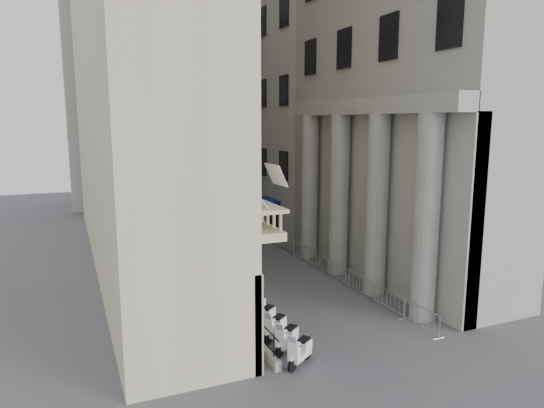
# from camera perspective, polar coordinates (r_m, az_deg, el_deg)

# --- Properties ---
(ground) EXTENTS (120.00, 120.00, 0.00)m
(ground) POSITION_cam_1_polar(r_m,az_deg,el_deg) (18.99, 19.07, -21.08)
(ground) COLOR #555457
(ground) RESTS_ON ground
(left_building) EXTENTS (5.00, 36.00, 34.00)m
(left_building) POSITION_cam_1_polar(r_m,az_deg,el_deg) (34.89, -17.45, 21.56)
(left_building) COLOR beige
(left_building) RESTS_ON ground
(far_building) EXTENTS (22.00, 10.00, 30.00)m
(far_building) POSITION_cam_1_polar(r_m,az_deg,el_deg) (61.18, -12.70, 14.53)
(far_building) COLOR beige
(far_building) RESTS_ON ground
(iron_fence) EXTENTS (0.30, 28.00, 1.40)m
(iron_fence) POSITION_cam_1_polar(r_m,az_deg,el_deg) (32.14, -9.44, -7.76)
(iron_fence) COLOR black
(iron_fence) RESTS_ON ground
(blue_awning) EXTENTS (1.60, 3.00, 3.00)m
(blue_awning) POSITION_cam_1_polar(r_m,az_deg,el_deg) (42.02, -0.80, -3.49)
(blue_awning) COLOR navy
(blue_awning) RESTS_ON ground
(flag) EXTENTS (1.00, 1.40, 8.20)m
(flag) POSITION_cam_1_polar(r_m,az_deg,el_deg) (20.73, 0.44, -17.77)
(flag) COLOR #9E0C11
(flag) RESTS_ON ground
(scooter_0) EXTENTS (1.47, 1.26, 1.50)m
(scooter_0) POSITION_cam_1_polar(r_m,az_deg,el_deg) (20.31, 3.33, -18.39)
(scooter_0) COLOR white
(scooter_0) RESTS_ON ground
(scooter_1) EXTENTS (1.47, 1.26, 1.50)m
(scooter_1) POSITION_cam_1_polar(r_m,az_deg,el_deg) (21.30, 1.79, -16.97)
(scooter_1) COLOR white
(scooter_1) RESTS_ON ground
(scooter_2) EXTENTS (1.47, 1.26, 1.50)m
(scooter_2) POSITION_cam_1_polar(r_m,az_deg,el_deg) (22.32, 0.40, -15.67)
(scooter_2) COLOR white
(scooter_2) RESTS_ON ground
(scooter_3) EXTENTS (1.47, 1.26, 1.50)m
(scooter_3) POSITION_cam_1_polar(r_m,az_deg,el_deg) (23.35, -0.85, -14.48)
(scooter_3) COLOR white
(scooter_3) RESTS_ON ground
(scooter_4) EXTENTS (1.47, 1.26, 1.50)m
(scooter_4) POSITION_cam_1_polar(r_m,az_deg,el_deg) (24.40, -1.97, -13.38)
(scooter_4) COLOR white
(scooter_4) RESTS_ON ground
(scooter_5) EXTENTS (1.47, 1.26, 1.50)m
(scooter_5) POSITION_cam_1_polar(r_m,az_deg,el_deg) (25.47, -3.00, -12.37)
(scooter_5) COLOR white
(scooter_5) RESTS_ON ground
(scooter_6) EXTENTS (1.47, 1.26, 1.50)m
(scooter_6) POSITION_cam_1_polar(r_m,az_deg,el_deg) (26.56, -3.94, -11.44)
(scooter_6) COLOR white
(scooter_6) RESTS_ON ground
(scooter_7) EXTENTS (1.47, 1.26, 1.50)m
(scooter_7) POSITION_cam_1_polar(r_m,az_deg,el_deg) (27.65, -4.79, -10.58)
(scooter_7) COLOR white
(scooter_7) RESTS_ON ground
(scooter_8) EXTENTS (1.47, 1.26, 1.50)m
(scooter_8) POSITION_cam_1_polar(r_m,az_deg,el_deg) (28.76, -5.58, -9.78)
(scooter_8) COLOR white
(scooter_8) RESTS_ON ground
(scooter_9) EXTENTS (1.47, 1.26, 1.50)m
(scooter_9) POSITION_cam_1_polar(r_m,az_deg,el_deg) (29.88, -6.30, -9.04)
(scooter_9) COLOR white
(scooter_9) RESTS_ON ground
(scooter_10) EXTENTS (1.47, 1.26, 1.50)m
(scooter_10) POSITION_cam_1_polar(r_m,az_deg,el_deg) (31.01, -6.97, -8.35)
(scooter_10) COLOR white
(scooter_10) RESTS_ON ground
(scooter_11) EXTENTS (1.47, 1.26, 1.50)m
(scooter_11) POSITION_cam_1_polar(r_m,az_deg,el_deg) (32.14, -7.59, -7.71)
(scooter_11) COLOR white
(scooter_11) RESTS_ON ground
(scooter_12) EXTENTS (1.47, 1.26, 1.50)m
(scooter_12) POSITION_cam_1_polar(r_m,az_deg,el_deg) (33.29, -8.17, -7.12)
(scooter_12) COLOR white
(scooter_12) RESTS_ON ground
(scooter_13) EXTENTS (1.47, 1.26, 1.50)m
(scooter_13) POSITION_cam_1_polar(r_m,az_deg,el_deg) (34.43, -8.70, -6.56)
(scooter_13) COLOR white
(scooter_13) RESTS_ON ground
(barrier_0) EXTENTS (0.60, 2.40, 1.10)m
(barrier_0) POSITION_cam_1_polar(r_m,az_deg,el_deg) (24.38, 17.11, -13.84)
(barrier_0) COLOR #B5B8BD
(barrier_0) RESTS_ON ground
(barrier_1) EXTENTS (0.60, 2.40, 1.10)m
(barrier_1) POSITION_cam_1_polar(r_m,az_deg,el_deg) (26.18, 13.51, -12.01)
(barrier_1) COLOR #B5B8BD
(barrier_1) RESTS_ON ground
(barrier_2) EXTENTS (0.60, 2.40, 1.10)m
(barrier_2) POSITION_cam_1_polar(r_m,az_deg,el_deg) (28.08, 10.44, -10.39)
(barrier_2) COLOR #B5B8BD
(barrier_2) RESTS_ON ground
(barrier_3) EXTENTS (0.60, 2.40, 1.10)m
(barrier_3) POSITION_cam_1_polar(r_m,az_deg,el_deg) (30.07, 7.79, -8.95)
(barrier_3) COLOR #B5B8BD
(barrier_3) RESTS_ON ground
(barrier_4) EXTENTS (0.60, 2.40, 1.10)m
(barrier_4) POSITION_cam_1_polar(r_m,az_deg,el_deg) (32.13, 5.49, -7.68)
(barrier_4) COLOR #B5B8BD
(barrier_4) RESTS_ON ground
(barrier_5) EXTENTS (0.60, 2.40, 1.10)m
(barrier_5) POSITION_cam_1_polar(r_m,az_deg,el_deg) (34.25, 3.48, -6.55)
(barrier_5) COLOR #B5B8BD
(barrier_5) RESTS_ON ground
(barrier_6) EXTENTS (0.60, 2.40, 1.10)m
(barrier_6) POSITION_cam_1_polar(r_m,az_deg,el_deg) (36.42, 1.71, -5.55)
(barrier_6) COLOR #B5B8BD
(barrier_6) RESTS_ON ground
(barrier_7) EXTENTS (0.60, 2.40, 1.10)m
(barrier_7) POSITION_cam_1_polar(r_m,az_deg,el_deg) (38.63, 0.16, -4.66)
(barrier_7) COLOR #B5B8BD
(barrier_7) RESTS_ON ground
(barrier_8) EXTENTS (0.60, 2.40, 1.10)m
(barrier_8) POSITION_cam_1_polar(r_m,az_deg,el_deg) (40.87, -1.23, -3.86)
(barrier_8) COLOR #B5B8BD
(barrier_8) RESTS_ON ground
(security_tent) EXTENTS (4.15, 4.15, 3.37)m
(security_tent) POSITION_cam_1_polar(r_m,az_deg,el_deg) (33.82, -6.99, -1.90)
(security_tent) COLOR white
(security_tent) RESTS_ON ground
(street_lamp) EXTENTS (2.76, 0.39, 8.45)m
(street_lamp) POSITION_cam_1_polar(r_m,az_deg,el_deg) (39.87, -10.16, 3.03)
(street_lamp) COLOR gray
(street_lamp) RESTS_ON ground
(info_kiosk) EXTENTS (0.59, 0.94, 1.92)m
(info_kiosk) POSITION_cam_1_polar(r_m,az_deg,el_deg) (28.24, -4.40, -8.06)
(info_kiosk) COLOR black
(info_kiosk) RESTS_ON ground
(pedestrian_a) EXTENTS (0.60, 0.42, 1.58)m
(pedestrian_a) POSITION_cam_1_polar(r_m,az_deg,el_deg) (39.02, -4.61, -3.35)
(pedestrian_a) COLOR #0C1433
(pedestrian_a) RESTS_ON ground
(pedestrian_b) EXTENTS (1.13, 1.10, 1.84)m
(pedestrian_b) POSITION_cam_1_polar(r_m,az_deg,el_deg) (44.60, -7.09, -1.58)
(pedestrian_b) COLOR black
(pedestrian_b) RESTS_ON ground
(pedestrian_c) EXTENTS (0.97, 0.64, 1.96)m
(pedestrian_c) POSITION_cam_1_polar(r_m,az_deg,el_deg) (41.92, -9.54, -2.28)
(pedestrian_c) COLOR black
(pedestrian_c) RESTS_ON ground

